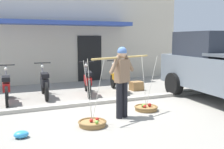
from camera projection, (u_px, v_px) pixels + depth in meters
name	position (u px, v px, depth m)	size (l,w,h in m)	color
ground_plane	(108.00, 109.00, 7.31)	(90.00, 90.00, 0.00)	gray
sidewalk_curb	(98.00, 102.00, 7.93)	(20.00, 0.24, 0.10)	#AEA89C
fruit_vendor	(122.00, 77.00, 6.44)	(1.77, 0.67, 1.70)	black
fruit_basket_left_side	(146.00, 108.00, 7.20)	(0.62, 0.62, 1.45)	#9E7542
fruit_basket_right_side	(92.00, 123.00, 5.91)	(0.62, 0.62, 1.45)	#9E7542
motorcycle_nearest_shop	(7.00, 87.00, 8.06)	(0.54, 1.82, 1.09)	black
motorcycle_second_in_row	(44.00, 83.00, 8.78)	(0.54, 1.82, 1.09)	black
motorcycle_third_in_row	(88.00, 81.00, 9.17)	(0.65, 1.78, 1.09)	black
motorcycle_end_of_row	(117.00, 79.00, 9.74)	(0.58, 1.80, 1.09)	black
storefront_building	(35.00, 34.00, 13.44)	(13.00, 6.00, 4.20)	beige
plastic_litter_bag	(21.00, 134.00, 5.21)	(0.28, 0.22, 0.14)	#3393D1
wooden_crate	(137.00, 86.00, 10.00)	(0.44, 0.36, 0.32)	olive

